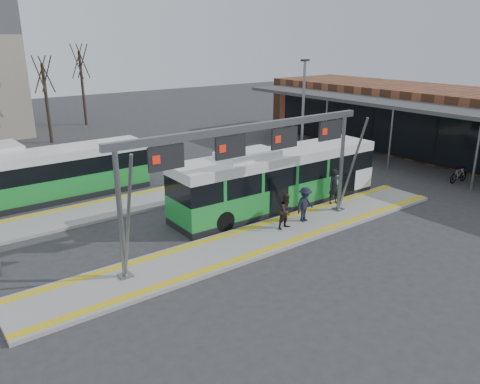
# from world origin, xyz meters

# --- Properties ---
(ground) EXTENTS (120.00, 120.00, 0.00)m
(ground) POSITION_xyz_m (0.00, 0.00, 0.00)
(ground) COLOR #2D2D30
(ground) RESTS_ON ground
(platform_main) EXTENTS (22.00, 3.00, 0.15)m
(platform_main) POSITION_xyz_m (0.00, 0.00, 0.07)
(platform_main) COLOR gray
(platform_main) RESTS_ON ground
(platform_second) EXTENTS (20.00, 3.00, 0.15)m
(platform_second) POSITION_xyz_m (-4.00, 8.00, 0.07)
(platform_second) COLOR gray
(platform_second) RESTS_ON ground
(tactile_main) EXTENTS (22.00, 2.65, 0.02)m
(tactile_main) POSITION_xyz_m (0.00, 0.00, 0.16)
(tactile_main) COLOR yellow
(tactile_main) RESTS_ON platform_main
(tactile_second) EXTENTS (20.00, 0.35, 0.02)m
(tactile_second) POSITION_xyz_m (-4.00, 9.15, 0.16)
(tactile_second) COLOR yellow
(tactile_second) RESTS_ON platform_second
(gantry) EXTENTS (13.00, 1.68, 5.20)m
(gantry) POSITION_xyz_m (-0.35, 0.25, 4.30)
(gantry) COLOR slate
(gantry) RESTS_ON platform_main
(station_building) EXTENTS (11.50, 32.00, 5.00)m
(station_building) POSITION_xyz_m (21.83, 4.00, 2.53)
(station_building) COLOR brown
(station_building) RESTS_ON ground
(hero_bus) EXTENTS (12.33, 2.89, 3.37)m
(hero_bus) POSITION_xyz_m (3.51, 2.92, 1.54)
(hero_bus) COLOR black
(hero_bus) RESTS_ON ground
(bg_bus_green) EXTENTS (11.41, 2.48, 2.85)m
(bg_bus_green) POSITION_xyz_m (-6.12, 11.54, 1.41)
(bg_bus_green) COLOR black
(bg_bus_green) RESTS_ON ground
(passenger_a) EXTENTS (0.79, 0.60, 1.93)m
(passenger_a) POSITION_xyz_m (6.02, 1.10, 1.11)
(passenger_a) COLOR black
(passenger_a) RESTS_ON platform_main
(passenger_b) EXTENTS (0.87, 0.70, 1.71)m
(passenger_b) POSITION_xyz_m (1.60, 0.11, 1.01)
(passenger_b) COLOR black
(passenger_b) RESTS_ON platform_main
(passenger_c) EXTENTS (1.22, 0.81, 1.75)m
(passenger_c) POSITION_xyz_m (2.93, 0.23, 1.03)
(passenger_c) COLOR black
(passenger_c) RESTS_ON platform_main
(bicycle_d) EXTENTS (1.72, 0.61, 1.02)m
(bicycle_d) POSITION_xyz_m (15.62, -0.70, 0.51)
(bicycle_d) COLOR gray
(bicycle_d) RESTS_ON ground
(tree_left) EXTENTS (1.40, 1.40, 7.61)m
(tree_left) POSITION_xyz_m (-1.50, 27.02, 5.77)
(tree_left) COLOR #382B21
(tree_left) RESTS_ON ground
(tree_mid) EXTENTS (1.40, 1.40, 8.45)m
(tree_mid) POSITION_xyz_m (4.04, 33.89, 6.41)
(tree_mid) COLOR #382B21
(tree_mid) RESTS_ON ground
(lamp_east) EXTENTS (0.50, 0.25, 7.59)m
(lamp_east) POSITION_xyz_m (7.32, 5.07, 4.04)
(lamp_east) COLOR slate
(lamp_east) RESTS_ON ground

